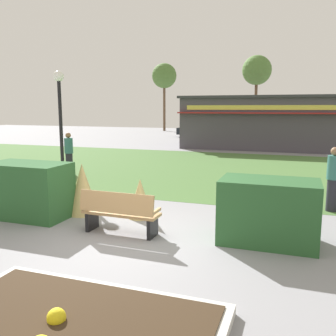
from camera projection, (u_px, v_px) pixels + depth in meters
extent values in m
plane|color=gray|center=(123.00, 244.00, 7.36)|extent=(80.00, 80.00, 0.00)
cube|color=#446B33|center=(219.00, 169.00, 16.23)|extent=(36.00, 12.00, 0.01)
cube|color=#382819|center=(61.00, 333.00, 4.23)|extent=(3.36, 2.33, 0.04)
sphere|color=yellow|center=(56.00, 318.00, 4.44)|extent=(0.23, 0.23, 0.23)
cube|color=tan|center=(121.00, 213.00, 7.92)|extent=(1.71, 0.51, 0.06)
cube|color=tan|center=(116.00, 203.00, 7.68)|extent=(1.70, 0.16, 0.44)
cube|color=black|center=(92.00, 220.00, 8.21)|extent=(0.09, 0.44, 0.45)
cube|color=black|center=(153.00, 227.00, 7.71)|extent=(0.09, 0.44, 0.45)
cube|color=tan|center=(88.00, 204.00, 8.18)|extent=(0.07, 0.44, 0.06)
cube|color=tan|center=(156.00, 211.00, 7.63)|extent=(0.07, 0.44, 0.06)
cube|color=#28562B|center=(28.00, 190.00, 9.08)|extent=(2.01, 1.10, 1.35)
cube|color=#28562B|center=(268.00, 211.00, 7.35)|extent=(1.90, 1.10, 1.29)
cone|color=tan|center=(140.00, 198.00, 9.07)|extent=(0.62, 0.62, 0.97)
cone|color=tan|center=(83.00, 189.00, 9.37)|extent=(0.79, 0.79, 1.30)
cylinder|color=black|center=(63.00, 181.00, 13.20)|extent=(0.22, 0.22, 0.20)
cylinder|color=black|center=(61.00, 133.00, 12.93)|extent=(0.12, 0.12, 3.59)
sphere|color=white|center=(59.00, 76.00, 12.61)|extent=(0.36, 0.36, 0.36)
cylinder|color=#2D4233|center=(296.00, 231.00, 6.96)|extent=(0.52, 0.52, 0.79)
cube|color=#47424C|center=(262.00, 124.00, 24.48)|extent=(10.09, 4.28, 3.27)
cube|color=#333338|center=(263.00, 97.00, 24.20)|extent=(10.39, 4.58, 0.16)
cube|color=maroon|center=(259.00, 113.00, 22.20)|extent=(10.19, 0.36, 0.08)
cube|color=#D8CC4C|center=(259.00, 108.00, 22.30)|extent=(9.08, 0.04, 0.28)
cylinder|color=#23232D|center=(332.00, 195.00, 9.64)|extent=(0.28, 0.28, 0.85)
cylinder|color=#336B66|center=(334.00, 167.00, 9.52)|extent=(0.34, 0.34, 0.62)
sphere|color=#8C6647|center=(335.00, 151.00, 9.45)|extent=(0.22, 0.22, 0.22)
cylinder|color=#23232D|center=(69.00, 164.00, 15.09)|extent=(0.28, 0.28, 0.85)
cylinder|color=#336B66|center=(69.00, 146.00, 14.97)|extent=(0.34, 0.34, 0.62)
sphere|color=#8C6647|center=(68.00, 135.00, 14.90)|extent=(0.22, 0.22, 0.22)
cube|color=black|center=(201.00, 131.00, 33.88)|extent=(4.34, 2.16, 0.60)
cube|color=black|center=(199.00, 126.00, 33.85)|extent=(2.44, 1.78, 0.44)
cylinder|color=black|center=(216.00, 133.00, 34.48)|extent=(0.66, 0.27, 0.64)
cylinder|color=black|center=(214.00, 134.00, 32.72)|extent=(0.66, 0.27, 0.64)
cylinder|color=black|center=(189.00, 133.00, 35.11)|extent=(0.66, 0.27, 0.64)
cylinder|color=black|center=(185.00, 134.00, 33.36)|extent=(0.66, 0.27, 0.64)
cube|color=maroon|center=(262.00, 132.00, 32.08)|extent=(4.29, 2.01, 0.60)
cube|color=black|center=(261.00, 127.00, 32.06)|extent=(2.39, 1.70, 0.44)
cylinder|color=black|center=(279.00, 135.00, 32.47)|extent=(0.65, 0.25, 0.64)
cylinder|color=black|center=(277.00, 136.00, 30.79)|extent=(0.65, 0.25, 0.64)
cylinder|color=black|center=(249.00, 134.00, 33.44)|extent=(0.65, 0.25, 0.64)
cylinder|color=black|center=(245.00, 135.00, 31.76)|extent=(0.65, 0.25, 0.64)
cube|color=#B7BABF|center=(315.00, 134.00, 30.68)|extent=(4.27, 1.98, 0.60)
cube|color=black|center=(314.00, 128.00, 30.65)|extent=(2.37, 1.68, 0.44)
cylinder|color=black|center=(331.00, 136.00, 31.21)|extent=(0.65, 0.25, 0.64)
cylinder|color=black|center=(334.00, 137.00, 29.47)|extent=(0.65, 0.25, 0.64)
cylinder|color=black|center=(298.00, 135.00, 31.96)|extent=(0.65, 0.25, 0.64)
cylinder|color=black|center=(299.00, 137.00, 30.22)|extent=(0.65, 0.25, 0.64)
cylinder|color=brown|center=(164.00, 108.00, 42.59)|extent=(0.28, 0.28, 5.16)
sphere|color=#4C7233|center=(164.00, 76.00, 42.00)|extent=(2.80, 2.80, 2.80)
cylinder|color=brown|center=(255.00, 109.00, 35.93)|extent=(0.28, 0.28, 5.12)
sphere|color=#4C7233|center=(257.00, 70.00, 35.33)|extent=(2.80, 2.80, 2.80)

